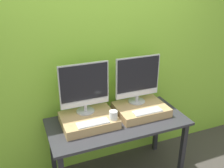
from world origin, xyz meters
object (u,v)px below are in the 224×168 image
at_px(keyboard_left, 93,123).
at_px(monitor_left, 84,87).
at_px(monitor_right, 138,79).
at_px(mug, 113,115).
at_px(keyboard_right, 148,111).

bearing_deg(keyboard_left, monitor_left, 90.00).
relative_size(monitor_left, monitor_right, 1.00).
bearing_deg(keyboard_left, mug, 0.00).
xyz_separation_m(keyboard_left, monitor_right, (0.61, 0.25, 0.28)).
relative_size(keyboard_left, mug, 3.46).
height_order(keyboard_left, mug, mug).
bearing_deg(mug, keyboard_right, 0.00).
relative_size(monitor_left, keyboard_right, 1.69).
bearing_deg(keyboard_left, keyboard_right, 0.00).
height_order(monitor_right, keyboard_right, monitor_right).
xyz_separation_m(mug, keyboard_right, (0.39, 0.00, -0.04)).
distance_m(mug, keyboard_right, 0.40).
relative_size(monitor_left, keyboard_left, 1.69).
height_order(mug, keyboard_right, mug).
xyz_separation_m(monitor_left, keyboard_right, (0.61, -0.25, -0.28)).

